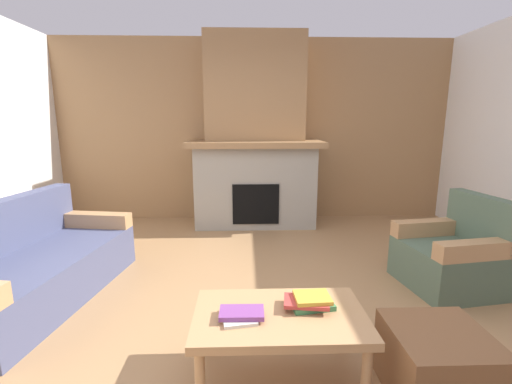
{
  "coord_description": "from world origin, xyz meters",
  "views": [
    {
      "loc": [
        -0.15,
        -2.47,
        1.53
      ],
      "look_at": [
        -0.04,
        0.87,
        0.84
      ],
      "focal_mm": 24.65,
      "sensor_mm": 36.0,
      "label": 1
    }
  ],
  "objects": [
    {
      "name": "ground",
      "position": [
        0.0,
        0.0,
        0.0
      ],
      "size": [
        9.0,
        9.0,
        0.0
      ],
      "primitive_type": "plane",
      "color": "#9E754C"
    },
    {
      "name": "book_stack_near_edge",
      "position": [
        -0.18,
        -0.67,
        0.45
      ],
      "size": [
        0.25,
        0.23,
        0.05
      ],
      "color": "beige",
      "rests_on": "coffee_table"
    },
    {
      "name": "wall_back_wood_panel",
      "position": [
        0.0,
        3.0,
        1.35
      ],
      "size": [
        6.0,
        0.12,
        2.7
      ],
      "primitive_type": "cube",
      "color": "#997047",
      "rests_on": "ground"
    },
    {
      "name": "book_stack_center",
      "position": [
        0.23,
        -0.56,
        0.47
      ],
      "size": [
        0.31,
        0.23,
        0.08
      ],
      "color": "#3D7F4C",
      "rests_on": "coffee_table"
    },
    {
      "name": "fireplace",
      "position": [
        0.0,
        2.62,
        1.16
      ],
      "size": [
        1.9,
        0.82,
        2.7
      ],
      "color": "gray",
      "rests_on": "ground"
    },
    {
      "name": "couch",
      "position": [
        -1.97,
        0.41,
        0.29
      ],
      "size": [
        1.1,
        1.9,
        0.85
      ],
      "color": "#474C6B",
      "rests_on": "ground"
    },
    {
      "name": "armchair",
      "position": [
        1.78,
        0.52,
        0.29
      ],
      "size": [
        0.87,
        0.87,
        0.85
      ],
      "color": "#4C604C",
      "rests_on": "ground"
    },
    {
      "name": "ottoman",
      "position": [
        0.91,
        -0.79,
        0.2
      ],
      "size": [
        0.52,
        0.52,
        0.4
      ],
      "primitive_type": "cube",
      "color": "brown",
      "rests_on": "ground"
    },
    {
      "name": "coffee_table",
      "position": [
        0.05,
        -0.62,
        0.38
      ],
      "size": [
        1.0,
        0.6,
        0.43
      ],
      "color": "tan",
      "rests_on": "ground"
    }
  ]
}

